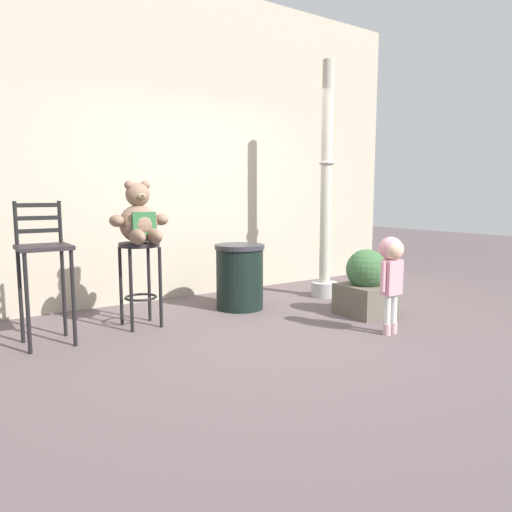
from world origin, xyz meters
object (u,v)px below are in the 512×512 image
Objects in this scene: bar_stool_with_teddy at (140,267)px; planter_with_shrub at (366,285)px; lamppost at (326,206)px; child_walking at (392,264)px; trash_bin at (240,276)px; teddy_bear at (139,220)px; bar_chair_empty at (44,259)px.

planter_with_shrub is (2.11, -0.91, -0.25)m from bar_stool_with_teddy.
bar_stool_with_teddy is 2.43m from lamppost.
child_walking reaches higher than trash_bin.
teddy_bear is 0.90m from bar_chair_empty.
teddy_bear is 2.37m from lamppost.
child_walking is at bearing -40.25° from teddy_bear.
child_walking is 0.74× the size of bar_chair_empty.
planter_with_shrub is (-0.26, -0.91, -0.80)m from lamppost.
bar_stool_with_teddy is at bearing 4.56° from bar_chair_empty.
bar_stool_with_teddy is 1.16× the size of planter_with_shrub.
lamppost reaches higher than planter_with_shrub.
planter_with_shrub is at bearing 115.32° from child_walking.
child_walking is 2.99m from bar_chair_empty.
bar_stool_with_teddy is 1.39× the size of teddy_bear.
child_walking is at bearing -29.06° from bar_chair_empty.
child_walking is (1.76, -1.52, 0.07)m from bar_stool_with_teddy.
bar_chair_empty reaches higher than planter_with_shrub.
teddy_bear is at bearing -90.00° from bar_stool_with_teddy.
planter_with_shrub is at bearing -46.09° from trash_bin.
child_walking reaches higher than planter_with_shrub.
child_walking is 1.28× the size of planter_with_shrub.
bar_stool_with_teddy is at bearing 90.00° from teddy_bear.
bar_stool_with_teddy reaches higher than trash_bin.
lamppost is (2.37, 0.04, 0.10)m from teddy_bear.
planter_with_shrub is at bearing -105.65° from lamppost.
trash_bin is at bearing 4.07° from bar_chair_empty.
bar_chair_empty is (-0.85, -0.07, 0.16)m from bar_stool_with_teddy.
bar_stool_with_teddy is 0.29× the size of lamppost.
teddy_bear is 0.21× the size of lamppost.
teddy_bear is at bearing -164.98° from child_walking.
lamppost is 4.07× the size of planter_with_shrub.
trash_bin is at bearing 5.11° from teddy_bear.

